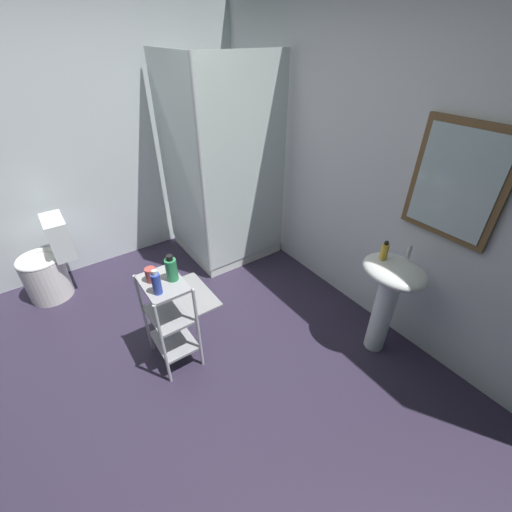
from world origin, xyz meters
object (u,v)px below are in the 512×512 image
at_px(shower_stall, 221,216).
at_px(bath_mat, 189,296).
at_px(pedestal_sink, 389,290).
at_px(rinse_cup, 151,275).
at_px(hand_soap_bottle, 385,251).
at_px(body_wash_bottle_green, 171,269).
at_px(shampoo_bottle_blue, 157,283).
at_px(storage_cart, 169,316).
at_px(toilet, 49,267).

distance_m(shower_stall, bath_mat, 0.94).
bearing_deg(pedestal_sink, rinse_cup, -121.90).
height_order(hand_soap_bottle, body_wash_bottle_green, hand_soap_bottle).
bearing_deg(shampoo_bottle_blue, hand_soap_bottle, 65.40).
height_order(storage_cart, shampoo_bottle_blue, shampoo_bottle_blue).
distance_m(storage_cart, rinse_cup, 0.36).
relative_size(toilet, bath_mat, 1.27).
distance_m(storage_cart, bath_mat, 0.83).
bearing_deg(rinse_cup, storage_cart, 40.88).
bearing_deg(shampoo_bottle_blue, toilet, -159.21).
bearing_deg(pedestal_sink, shampoo_bottle_blue, -117.25).
bearing_deg(shampoo_bottle_blue, pedestal_sink, 62.75).
distance_m(pedestal_sink, body_wash_bottle_green, 1.53).
bearing_deg(rinse_cup, shower_stall, 132.52).
bearing_deg(shower_stall, bath_mat, -54.36).
bearing_deg(shampoo_bottle_blue, bath_mat, 146.36).
height_order(toilet, bath_mat, toilet).
bearing_deg(body_wash_bottle_green, pedestal_sink, 57.84).
xyz_separation_m(shower_stall, shampoo_bottle_blue, (1.16, -1.12, 0.35)).
relative_size(body_wash_bottle_green, rinse_cup, 1.93).
xyz_separation_m(pedestal_sink, body_wash_bottle_green, (-0.80, -1.28, 0.24)).
distance_m(shower_stall, body_wash_bottle_green, 1.50).
distance_m(shampoo_bottle_blue, bath_mat, 1.15).
xyz_separation_m(rinse_cup, bath_mat, (-0.54, 0.44, -0.78)).
bearing_deg(storage_cart, body_wash_bottle_green, 82.26).
xyz_separation_m(storage_cart, bath_mat, (-0.59, 0.39, -0.43)).
distance_m(toilet, body_wash_bottle_green, 1.62).
xyz_separation_m(hand_soap_bottle, body_wash_bottle_green, (-0.71, -1.25, -0.05)).
distance_m(shower_stall, storage_cart, 1.50).
bearing_deg(toilet, bath_mat, 52.43).
xyz_separation_m(shampoo_bottle_blue, bath_mat, (-0.68, 0.45, -0.81)).
xyz_separation_m(pedestal_sink, hand_soap_bottle, (-0.09, -0.03, 0.29)).
distance_m(pedestal_sink, shampoo_bottle_blue, 1.60).
height_order(body_wash_bottle_green, rinse_cup, body_wash_bottle_green).
bearing_deg(rinse_cup, toilet, -156.69).
height_order(shower_stall, hand_soap_bottle, shower_stall).
relative_size(pedestal_sink, toilet, 1.07).
distance_m(hand_soap_bottle, rinse_cup, 1.58).
distance_m(shower_stall, toilet, 1.70).
relative_size(pedestal_sink, storage_cart, 1.09).
bearing_deg(pedestal_sink, hand_soap_bottle, -163.60).
bearing_deg(body_wash_bottle_green, toilet, -153.55).
distance_m(toilet, storage_cart, 1.50).
distance_m(shower_stall, hand_soap_bottle, 1.85).
height_order(shower_stall, bath_mat, shower_stall).
relative_size(storage_cart, rinse_cup, 7.53).
bearing_deg(rinse_cup, shampoo_bottle_blue, -5.05).
bearing_deg(bath_mat, storage_cart, -33.32).
xyz_separation_m(toilet, rinse_cup, (1.31, 0.56, 0.47)).
bearing_deg(storage_cart, toilet, -155.81).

